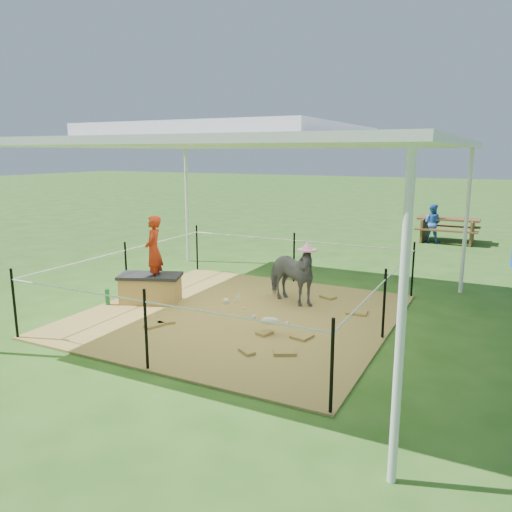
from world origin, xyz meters
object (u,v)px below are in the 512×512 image
at_px(green_bottle, 107,297).
at_px(picnic_table_near, 448,230).
at_px(woman, 153,244).
at_px(pony, 290,275).
at_px(distant_person, 432,223).
at_px(foal, 270,319).
at_px(straw_bale, 151,290).

distance_m(green_bottle, picnic_table_near, 10.00).
distance_m(woman, pony, 2.32).
height_order(green_bottle, distant_person, distant_person).
relative_size(green_bottle, foal, 0.33).
bearing_deg(picnic_table_near, distant_person, -148.83).
height_order(straw_bale, green_bottle, straw_bale).
height_order(green_bottle, foal, foal).
height_order(straw_bale, woman, woman).
distance_m(woman, green_bottle, 1.18).
relative_size(woman, pony, 0.98).
bearing_deg(straw_bale, woman, 0.00).
bearing_deg(pony, straw_bale, 138.09).
height_order(green_bottle, pony, pony).
height_order(straw_bale, foal, foal).
bearing_deg(foal, picnic_table_near, 66.26).
bearing_deg(distant_person, green_bottle, 71.93).
height_order(woman, picnic_table_near, woman).
xyz_separation_m(green_bottle, distant_person, (3.97, 8.74, 0.38)).
bearing_deg(pony, picnic_table_near, 10.42).
height_order(pony, foal, pony).
distance_m(picnic_table_near, distant_person, 0.53).
distance_m(pony, distant_person, 7.41).
relative_size(green_bottle, distant_person, 0.24).
xyz_separation_m(pony, foal, (0.33, -1.48, -0.27)).
bearing_deg(woman, straw_bale, -111.79).
distance_m(straw_bale, foal, 2.51).
bearing_deg(foal, green_bottle, 164.16).
distance_m(green_bottle, pony, 3.06).
height_order(pony, distant_person, distant_person).
xyz_separation_m(woman, distant_person, (3.32, 8.29, -0.49)).
distance_m(green_bottle, distant_person, 9.61).
height_order(woman, foal, woman).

